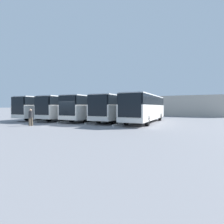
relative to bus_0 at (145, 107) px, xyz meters
name	(u,v)px	position (x,y,z in m)	size (l,w,h in m)	color
ground_plane	(64,124)	(7.22, 6.01, -1.82)	(600.00, 600.00, 0.00)	gray
bus_0	(145,107)	(0.00, 0.00, 0.00)	(2.84, 11.97, 3.25)	silver
curb_divider_0	(126,123)	(1.81, 1.76, -1.74)	(0.24, 7.19, 0.15)	#B2B2AD
bus_1	(119,107)	(3.61, -0.46, 0.00)	(2.84, 11.97, 3.25)	silver
curb_divider_1	(101,121)	(5.42, 1.30, -1.74)	(0.24, 7.19, 0.15)	#B2B2AD
bus_2	(95,107)	(7.22, -0.09, 0.00)	(2.84, 11.97, 3.25)	silver
curb_divider_2	(76,120)	(9.03, 1.67, -1.74)	(0.24, 7.19, 0.15)	#B2B2AD
bus_3	(73,107)	(10.84, 0.09, 0.00)	(2.84, 11.97, 3.25)	silver
curb_divider_3	(55,119)	(12.64, 1.85, -1.74)	(0.24, 7.19, 0.15)	#B2B2AD
bus_4	(52,107)	(14.45, 0.56, 0.00)	(2.84, 11.97, 3.25)	silver
pedestrian	(31,117)	(9.27, 8.59, -0.91)	(0.51, 0.51, 1.69)	brown
station_building	(141,106)	(7.22, -21.81, 0.24)	(35.92, 15.44, 4.07)	#A8A399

